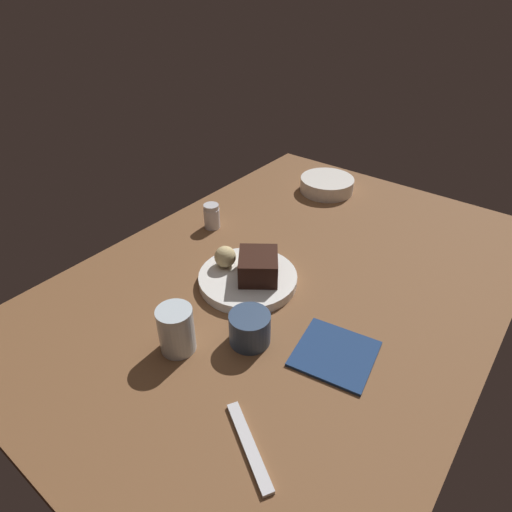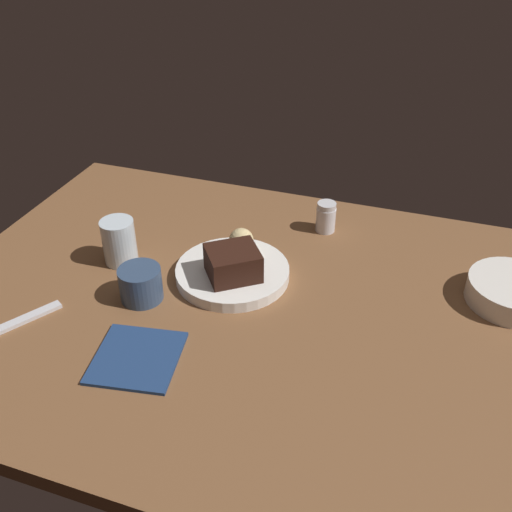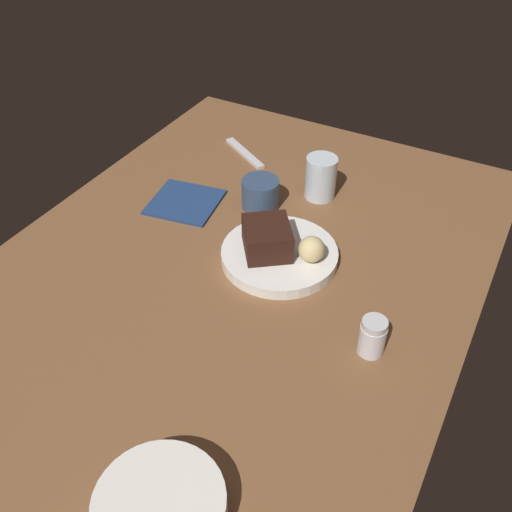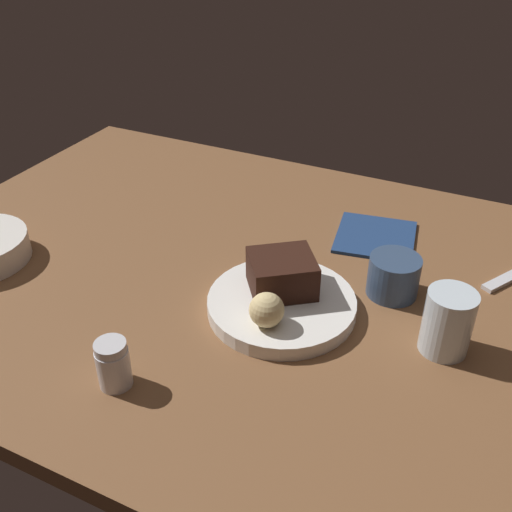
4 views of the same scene
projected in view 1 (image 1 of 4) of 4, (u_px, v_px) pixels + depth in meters
The scene contains 10 objects.
dining_table at pixel (292, 281), 96.60cm from camera, with size 120.00×84.00×3.00cm, color brown.
dessert_plate at pixel (248, 279), 93.20cm from camera, with size 21.43×21.43×2.17cm, color white.
chocolate_cake_slice at pixel (258, 266), 90.59cm from camera, with size 9.15×8.18×5.44cm, color black.
bread_roll at pixel (225, 257), 93.99cm from camera, with size 4.79×4.79×4.79cm, color #DBC184.
salt_shaker at pixel (212, 216), 111.36cm from camera, with size 4.15×4.15×6.57cm.
water_glass at pixel (176, 330), 75.65cm from camera, with size 6.47×6.47×9.05cm, color silver.
side_bowl at pixel (327, 185), 129.36cm from camera, with size 15.96×15.96×4.25cm, color white.
coffee_cup at pixel (250, 328), 77.91cm from camera, with size 7.64×7.64×6.22cm, color #334766.
dessert_spoon at pixel (249, 446), 62.15cm from camera, with size 15.00×1.80×0.70cm, color silver.
folded_napkin at pixel (335, 354), 76.62cm from camera, with size 13.18×13.59×0.60cm, color navy.
Camera 1 is at (-64.84, -40.18, 61.58)cm, focal length 30.03 mm.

